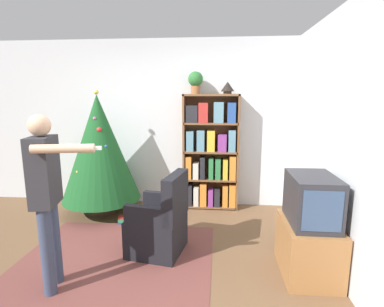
% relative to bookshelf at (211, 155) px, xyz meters
% --- Properties ---
extents(ground_plane, '(14.00, 14.00, 0.00)m').
position_rel_bookshelf_xyz_m(ground_plane, '(-0.67, -1.91, -0.85)').
color(ground_plane, brown).
extents(wall_back, '(8.00, 0.10, 2.60)m').
position_rel_bookshelf_xyz_m(wall_back, '(-0.67, 0.22, 0.45)').
color(wall_back, silver).
rests_on(wall_back, ground_plane).
extents(wall_right, '(0.10, 8.00, 2.60)m').
position_rel_bookshelf_xyz_m(wall_right, '(1.33, -1.91, 0.45)').
color(wall_right, silver).
rests_on(wall_right, ground_plane).
extents(area_rug, '(2.06, 2.07, 0.01)m').
position_rel_bookshelf_xyz_m(area_rug, '(-0.96, -1.81, -0.84)').
color(area_rug, brown).
rests_on(area_rug, ground_plane).
extents(bookshelf, '(0.85, 0.28, 1.77)m').
position_rel_bookshelf_xyz_m(bookshelf, '(0.00, 0.00, 0.00)').
color(bookshelf, brown).
rests_on(bookshelf, ground_plane).
extents(tv_stand, '(0.50, 0.70, 0.53)m').
position_rel_bookshelf_xyz_m(tv_stand, '(1.01, -1.73, -0.58)').
color(tv_stand, '#996638').
rests_on(tv_stand, ground_plane).
extents(television, '(0.41, 0.61, 0.47)m').
position_rel_bookshelf_xyz_m(television, '(1.01, -1.73, -0.08)').
color(television, '#28282D').
rests_on(television, tv_stand).
extents(game_remote, '(0.04, 0.12, 0.02)m').
position_rel_bookshelf_xyz_m(game_remote, '(0.86, -1.94, -0.30)').
color(game_remote, white).
rests_on(game_remote, tv_stand).
extents(christmas_tree, '(1.14, 1.14, 1.83)m').
position_rel_bookshelf_xyz_m(christmas_tree, '(-1.62, -0.37, 0.14)').
color(christmas_tree, '#4C3323').
rests_on(christmas_tree, ground_plane).
extents(armchair, '(0.66, 0.65, 0.92)m').
position_rel_bookshelf_xyz_m(armchair, '(-0.52, -1.45, -0.52)').
color(armchair, black).
rests_on(armchair, ground_plane).
extents(standing_person, '(0.68, 0.46, 1.58)m').
position_rel_bookshelf_xyz_m(standing_person, '(-1.36, -2.17, 0.09)').
color(standing_person, '#38425B').
rests_on(standing_person, ground_plane).
extents(potted_plant, '(0.22, 0.22, 0.33)m').
position_rel_bookshelf_xyz_m(potted_plant, '(-0.24, 0.01, 1.11)').
color(potted_plant, '#935B38').
rests_on(potted_plant, bookshelf).
extents(table_lamp, '(0.20, 0.20, 0.18)m').
position_rel_bookshelf_xyz_m(table_lamp, '(0.23, 0.01, 1.02)').
color(table_lamp, '#473828').
rests_on(table_lamp, bookshelf).
extents(book_pile_near_tree, '(0.22, 0.20, 0.09)m').
position_rel_bookshelf_xyz_m(book_pile_near_tree, '(-1.17, -0.69, -0.81)').
color(book_pile_near_tree, '#284C93').
rests_on(book_pile_near_tree, ground_plane).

